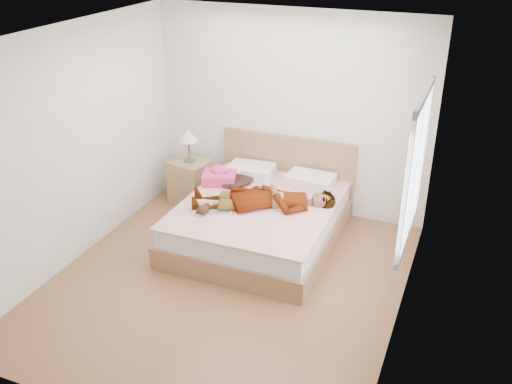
{
  "coord_description": "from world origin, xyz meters",
  "views": [
    {
      "loc": [
        2.22,
        -4.6,
        3.55
      ],
      "look_at": [
        0.0,
        0.85,
        0.7
      ],
      "focal_mm": 40.0,
      "sensor_mm": 36.0,
      "label": 1
    }
  ],
  "objects_px": {
    "phone": "(239,170)",
    "plush_toy": "(204,209)",
    "coffee_mug": "(250,205)",
    "bed": "(262,217)",
    "woman": "(265,195)",
    "towel": "(219,176)",
    "magazine": "(212,208)",
    "nightstand": "(191,178)"
  },
  "relations": [
    {
      "from": "phone",
      "to": "magazine",
      "type": "xyz_separation_m",
      "value": [
        -0.02,
        -0.74,
        -0.18
      ]
    },
    {
      "from": "nightstand",
      "to": "phone",
      "type": "bearing_deg",
      "value": -15.64
    },
    {
      "from": "woman",
      "to": "magazine",
      "type": "xyz_separation_m",
      "value": [
        -0.52,
        -0.34,
        -0.11
      ]
    },
    {
      "from": "phone",
      "to": "plush_toy",
      "type": "xyz_separation_m",
      "value": [
        -0.05,
        -0.88,
        -0.13
      ]
    },
    {
      "from": "magazine",
      "to": "coffee_mug",
      "type": "relative_size",
      "value": 4.03
    },
    {
      "from": "magazine",
      "to": "plush_toy",
      "type": "distance_m",
      "value": 0.15
    },
    {
      "from": "phone",
      "to": "towel",
      "type": "bearing_deg",
      "value": 169.12
    },
    {
      "from": "phone",
      "to": "bed",
      "type": "relative_size",
      "value": 0.05
    },
    {
      "from": "magazine",
      "to": "plush_toy",
      "type": "relative_size",
      "value": 2.54
    },
    {
      "from": "nightstand",
      "to": "towel",
      "type": "bearing_deg",
      "value": -26.0
    },
    {
      "from": "plush_toy",
      "to": "woman",
      "type": "bearing_deg",
      "value": 40.79
    },
    {
      "from": "phone",
      "to": "magazine",
      "type": "relative_size",
      "value": 0.19
    },
    {
      "from": "nightstand",
      "to": "woman",
      "type": "bearing_deg",
      "value": -25.46
    },
    {
      "from": "phone",
      "to": "magazine",
      "type": "distance_m",
      "value": 0.77
    },
    {
      "from": "phone",
      "to": "coffee_mug",
      "type": "relative_size",
      "value": 0.75
    },
    {
      "from": "nightstand",
      "to": "coffee_mug",
      "type": "bearing_deg",
      "value": -33.47
    },
    {
      "from": "bed",
      "to": "nightstand",
      "type": "bearing_deg",
      "value": 156.61
    },
    {
      "from": "bed",
      "to": "woman",
      "type": "bearing_deg",
      "value": -51.82
    },
    {
      "from": "bed",
      "to": "towel",
      "type": "bearing_deg",
      "value": 158.9
    },
    {
      "from": "bed",
      "to": "magazine",
      "type": "height_order",
      "value": "bed"
    },
    {
      "from": "woman",
      "to": "phone",
      "type": "xyz_separation_m",
      "value": [
        -0.5,
        0.4,
        0.07
      ]
    },
    {
      "from": "woman",
      "to": "plush_toy",
      "type": "bearing_deg",
      "value": -71.27
    },
    {
      "from": "phone",
      "to": "bed",
      "type": "height_order",
      "value": "bed"
    },
    {
      "from": "phone",
      "to": "magazine",
      "type": "height_order",
      "value": "phone"
    },
    {
      "from": "towel",
      "to": "coffee_mug",
      "type": "relative_size",
      "value": 3.71
    },
    {
      "from": "towel",
      "to": "bed",
      "type": "bearing_deg",
      "value": -21.1
    },
    {
      "from": "plush_toy",
      "to": "bed",
      "type": "bearing_deg",
      "value": 49.37
    },
    {
      "from": "coffee_mug",
      "to": "phone",
      "type": "bearing_deg",
      "value": 124.32
    },
    {
      "from": "plush_toy",
      "to": "nightstand",
      "type": "xyz_separation_m",
      "value": [
        -0.77,
        1.11,
        -0.22
      ]
    },
    {
      "from": "phone",
      "to": "nightstand",
      "type": "height_order",
      "value": "nightstand"
    },
    {
      "from": "bed",
      "to": "plush_toy",
      "type": "xyz_separation_m",
      "value": [
        -0.49,
        -0.57,
        0.29
      ]
    },
    {
      "from": "towel",
      "to": "plush_toy",
      "type": "xyz_separation_m",
      "value": [
        0.2,
        -0.83,
        -0.03
      ]
    },
    {
      "from": "bed",
      "to": "magazine",
      "type": "distance_m",
      "value": 0.67
    },
    {
      "from": "plush_toy",
      "to": "towel",
      "type": "bearing_deg",
      "value": 103.29
    },
    {
      "from": "woman",
      "to": "magazine",
      "type": "distance_m",
      "value": 0.63
    },
    {
      "from": "magazine",
      "to": "nightstand",
      "type": "distance_m",
      "value": 1.28
    },
    {
      "from": "magazine",
      "to": "nightstand",
      "type": "xyz_separation_m",
      "value": [
        -0.81,
        0.98,
        -0.17
      ]
    },
    {
      "from": "woman",
      "to": "towel",
      "type": "height_order",
      "value": "woman"
    },
    {
      "from": "bed",
      "to": "nightstand",
      "type": "xyz_separation_m",
      "value": [
        -1.26,
        0.54,
        0.08
      ]
    },
    {
      "from": "woman",
      "to": "towel",
      "type": "distance_m",
      "value": 0.83
    },
    {
      "from": "coffee_mug",
      "to": "nightstand",
      "type": "height_order",
      "value": "nightstand"
    },
    {
      "from": "magazine",
      "to": "nightstand",
      "type": "bearing_deg",
      "value": 129.66
    }
  ]
}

